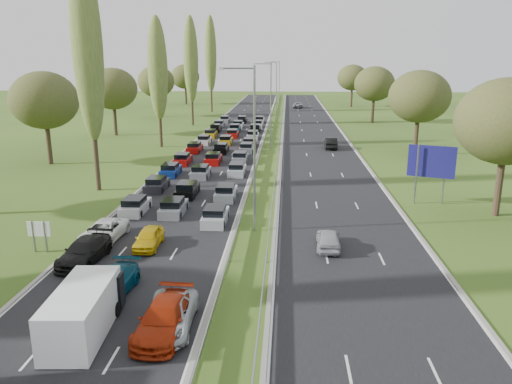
# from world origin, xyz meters

# --- Properties ---
(ground) EXTENTS (260.00, 260.00, 0.00)m
(ground) POSITION_xyz_m (4.50, 80.00, 0.00)
(ground) COLOR #304917
(ground) RESTS_ON ground
(near_carriageway) EXTENTS (10.50, 215.00, 0.04)m
(near_carriageway) POSITION_xyz_m (-2.25, 82.50, 0.00)
(near_carriageway) COLOR black
(near_carriageway) RESTS_ON ground
(far_carriageway) EXTENTS (10.50, 215.00, 0.04)m
(far_carriageway) POSITION_xyz_m (11.25, 82.50, 0.00)
(far_carriageway) COLOR black
(far_carriageway) RESTS_ON ground
(central_reservation) EXTENTS (2.36, 215.00, 0.32)m
(central_reservation) POSITION_xyz_m (4.50, 82.50, 0.55)
(central_reservation) COLOR gray
(central_reservation) RESTS_ON ground
(lamp_columns) EXTENTS (0.18, 140.18, 12.00)m
(lamp_columns) POSITION_xyz_m (4.50, 78.00, 6.00)
(lamp_columns) COLOR gray
(lamp_columns) RESTS_ON ground
(poplar_row) EXTENTS (2.80, 127.80, 22.44)m
(poplar_row) POSITION_xyz_m (-11.50, 68.17, 12.39)
(poplar_row) COLOR #2D2116
(poplar_row) RESTS_ON ground
(woodland_left) EXTENTS (8.00, 166.00, 11.10)m
(woodland_left) POSITION_xyz_m (-22.00, 62.63, 7.68)
(woodland_left) COLOR #2D2116
(woodland_left) RESTS_ON ground
(woodland_right) EXTENTS (8.00, 153.00, 11.10)m
(woodland_right) POSITION_xyz_m (24.00, 66.67, 7.68)
(woodland_right) COLOR #2D2116
(woodland_right) RESTS_ON ground
(traffic_queue_fill) EXTENTS (9.04, 67.92, 0.80)m
(traffic_queue_fill) POSITION_xyz_m (-2.26, 77.57, 0.44)
(traffic_queue_fill) COLOR silver
(traffic_queue_fill) RESTS_ON ground
(near_car_2) EXTENTS (2.56, 5.03, 1.36)m
(near_car_2) POSITION_xyz_m (-5.96, 40.20, 0.70)
(near_car_2) COLOR white
(near_car_2) RESTS_ON near_carriageway
(near_car_3) EXTENTS (2.45, 5.15, 1.45)m
(near_car_3) POSITION_xyz_m (-5.78, 36.33, 0.74)
(near_car_3) COLOR black
(near_car_3) RESTS_ON near_carriageway
(near_car_7) EXTENTS (2.20, 4.78, 1.35)m
(near_car_7) POSITION_xyz_m (-2.50, 32.01, 0.70)
(near_car_7) COLOR #053B52
(near_car_7) RESTS_ON near_carriageway
(near_car_8) EXTENTS (1.62, 3.88, 1.31)m
(near_car_8) POSITION_xyz_m (-2.45, 39.14, 0.68)
(near_car_8) COLOR gold
(near_car_8) RESTS_ON near_carriageway
(near_car_10) EXTENTS (2.42, 4.98, 1.36)m
(near_car_10) POSITION_xyz_m (1.38, 28.76, 0.70)
(near_car_10) COLOR #A7ADB1
(near_car_10) RESTS_ON near_carriageway
(near_car_11) EXTENTS (2.28, 5.14, 1.47)m
(near_car_11) POSITION_xyz_m (1.23, 28.31, 0.75)
(near_car_11) COLOR #A02509
(near_car_11) RESTS_ON near_carriageway
(far_car_0) EXTENTS (1.73, 3.95, 1.33)m
(far_car_0) POSITION_xyz_m (9.71, 39.70, 0.68)
(far_car_0) COLOR #9EA0A7
(far_car_0) RESTS_ON far_carriageway
(far_car_1) EXTENTS (1.77, 4.78, 1.56)m
(far_car_1) POSITION_xyz_m (13.12, 79.14, 0.80)
(far_car_1) COLOR black
(far_car_1) RESTS_ON far_carriageway
(far_car_2) EXTENTS (2.69, 5.45, 1.49)m
(far_car_2) POSITION_xyz_m (9.62, 141.04, 0.76)
(far_car_2) COLOR gray
(far_car_2) RESTS_ON far_carriageway
(white_van_rear) EXTENTS (2.22, 5.65, 2.27)m
(white_van_rear) POSITION_xyz_m (-2.46, 28.19, 1.16)
(white_van_rear) COLOR white
(white_van_rear) RESTS_ON near_carriageway
(info_sign) EXTENTS (1.50, 0.16, 2.10)m
(info_sign) POSITION_xyz_m (-9.40, 37.86, 1.37)
(info_sign) COLOR gray
(info_sign) RESTS_ON ground
(direction_sign) EXTENTS (3.81, 1.40, 5.20)m
(direction_sign) POSITION_xyz_m (19.40, 51.14, 3.57)
(direction_sign) COLOR gray
(direction_sign) RESTS_ON ground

